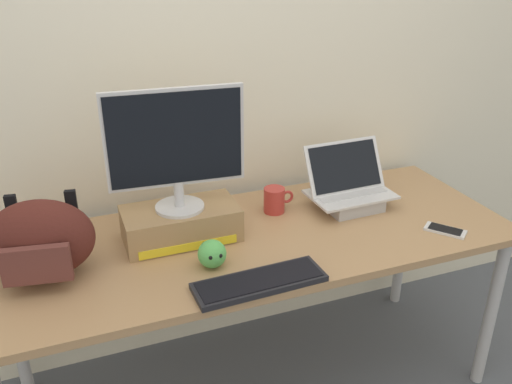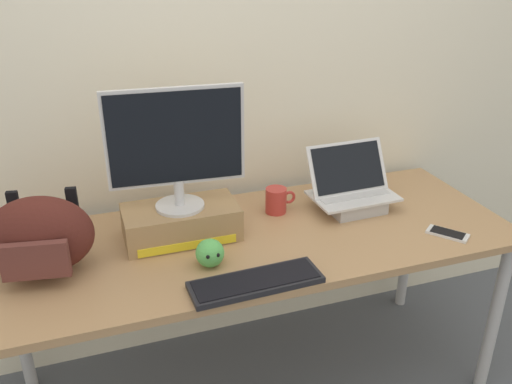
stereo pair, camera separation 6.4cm
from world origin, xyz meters
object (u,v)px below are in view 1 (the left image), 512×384
object	(u,v)px
toner_box_yellow	(181,223)
coffee_mug	(275,200)
desktop_monitor	(176,146)
cell_phone	(445,230)
open_laptop	(349,194)
messenger_backpack	(40,240)
plush_toy	(212,254)
external_keyboard	(260,282)

from	to	relation	value
toner_box_yellow	coffee_mug	distance (m)	0.42
toner_box_yellow	desktop_monitor	bearing A→B (deg)	-95.52
desktop_monitor	coffee_mug	size ratio (longest dim) A/B	3.78
desktop_monitor	cell_phone	world-z (taller)	desktop_monitor
toner_box_yellow	open_laptop	xyz separation A→B (m)	(0.72, 0.02, -0.01)
desktop_monitor	messenger_backpack	xyz separation A→B (m)	(-0.48, -0.08, -0.23)
cell_phone	plush_toy	xyz separation A→B (m)	(-0.90, 0.08, 0.04)
external_keyboard	cell_phone	bearing A→B (deg)	3.50
coffee_mug	open_laptop	bearing A→B (deg)	-11.73
toner_box_yellow	external_keyboard	size ratio (longest dim) A/B	0.96
messenger_backpack	cell_phone	xyz separation A→B (m)	(1.43, -0.23, -0.13)
coffee_mug	messenger_backpack	bearing A→B (deg)	-169.65
external_keyboard	messenger_backpack	world-z (taller)	messenger_backpack
desktop_monitor	plush_toy	distance (m)	0.39
open_laptop	external_keyboard	distance (m)	0.69
coffee_mug	plush_toy	xyz separation A→B (m)	(-0.36, -0.30, -0.00)
messenger_backpack	coffee_mug	distance (m)	0.90
open_laptop	cell_phone	xyz separation A→B (m)	(0.24, -0.33, -0.05)
desktop_monitor	open_laptop	xyz separation A→B (m)	(0.72, 0.02, -0.31)
coffee_mug	plush_toy	world-z (taller)	coffee_mug
desktop_monitor	coffee_mug	bearing A→B (deg)	15.17
messenger_backpack	plush_toy	distance (m)	0.55
coffee_mug	external_keyboard	bearing A→B (deg)	-118.03
cell_phone	plush_toy	bearing A→B (deg)	136.58
external_keyboard	messenger_backpack	size ratio (longest dim) A/B	1.18
open_laptop	cell_phone	distance (m)	0.41
messenger_backpack	cell_phone	bearing A→B (deg)	0.24
desktop_monitor	open_laptop	distance (m)	0.78
desktop_monitor	external_keyboard	world-z (taller)	desktop_monitor
open_laptop	coffee_mug	bearing A→B (deg)	166.33
coffee_mug	cell_phone	size ratio (longest dim) A/B	0.80
desktop_monitor	external_keyboard	bearing A→B (deg)	-63.21
toner_box_yellow	desktop_monitor	size ratio (longest dim) A/B	0.87
toner_box_yellow	coffee_mug	xyz separation A→B (m)	(0.41, 0.08, -0.01)
messenger_backpack	plush_toy	world-z (taller)	messenger_backpack
desktop_monitor	plush_toy	world-z (taller)	desktop_monitor
open_laptop	messenger_backpack	bearing A→B (deg)	-177.25
toner_box_yellow	desktop_monitor	xyz separation A→B (m)	(-0.00, -0.00, 0.30)
toner_box_yellow	desktop_monitor	world-z (taller)	desktop_monitor
plush_toy	coffee_mug	bearing A→B (deg)	40.47
coffee_mug	plush_toy	size ratio (longest dim) A/B	1.30
external_keyboard	coffee_mug	xyz separation A→B (m)	(0.25, 0.46, 0.04)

